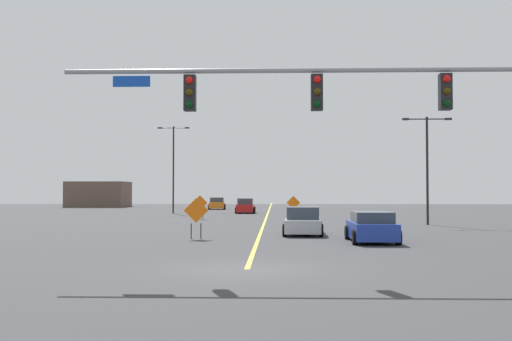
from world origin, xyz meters
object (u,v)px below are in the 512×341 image
at_px(street_lamp_far_right, 427,160).
at_px(car_blue_far, 372,227).
at_px(car_orange_distant, 217,204).
at_px(car_silver_mid, 303,222).
at_px(street_lamp_near_right, 173,163).
at_px(construction_sign_right_shoulder, 293,204).
at_px(construction_sign_left_lane, 196,213).
at_px(traffic_signal_assembly, 379,103).
at_px(car_red_passing, 246,206).
at_px(construction_sign_right_lane, 200,204).

height_order(street_lamp_far_right, car_blue_far, street_lamp_far_right).
bearing_deg(car_orange_distant, street_lamp_far_right, -63.74).
bearing_deg(car_silver_mid, car_orange_distant, 100.99).
xyz_separation_m(street_lamp_far_right, car_blue_far, (-5.94, -14.38, -3.69)).
height_order(street_lamp_near_right, construction_sign_right_shoulder, street_lamp_near_right).
distance_m(street_lamp_far_right, construction_sign_left_lane, 19.14).
xyz_separation_m(street_lamp_far_right, construction_sign_right_shoulder, (-8.59, 14.17, -3.20)).
height_order(traffic_signal_assembly, car_silver_mid, traffic_signal_assembly).
bearing_deg(construction_sign_right_shoulder, construction_sign_left_lane, -101.23).
bearing_deg(car_red_passing, street_lamp_near_right, -171.23).
bearing_deg(street_lamp_far_right, traffic_signal_assembly, -106.58).
relative_size(traffic_signal_assembly, construction_sign_left_lane, 7.70).
relative_size(construction_sign_right_lane, car_red_passing, 0.42).
relative_size(street_lamp_far_right, construction_sign_left_lane, 3.76).
relative_size(car_orange_distant, car_blue_far, 0.96).
height_order(construction_sign_left_lane, car_red_passing, construction_sign_left_lane).
bearing_deg(car_silver_mid, traffic_signal_assembly, -83.72).
distance_m(construction_sign_left_lane, construction_sign_right_lane, 20.77).
bearing_deg(construction_sign_right_lane, street_lamp_near_right, 108.38).
bearing_deg(street_lamp_near_right, car_orange_distant, 78.08).
xyz_separation_m(street_lamp_near_right, car_red_passing, (7.31, 1.13, -4.45)).
bearing_deg(traffic_signal_assembly, car_red_passing, 97.57).
bearing_deg(car_silver_mid, construction_sign_right_shoulder, 89.59).
xyz_separation_m(car_red_passing, car_silver_mid, (4.55, -31.73, -0.05)).
distance_m(traffic_signal_assembly, street_lamp_near_right, 46.98).
distance_m(traffic_signal_assembly, car_red_passing, 46.73).
bearing_deg(construction_sign_left_lane, car_blue_far, -11.54).
xyz_separation_m(street_lamp_near_right, car_blue_far, (14.67, -35.31, -4.52)).
xyz_separation_m(traffic_signal_assembly, car_orange_distant, (-10.36, 59.62, -4.10)).
bearing_deg(construction_sign_left_lane, street_lamp_far_right, 42.46).
bearing_deg(car_silver_mid, construction_sign_left_lane, -149.31).
relative_size(construction_sign_left_lane, car_orange_distant, 0.47).
bearing_deg(traffic_signal_assembly, car_blue_far, 82.77).
xyz_separation_m(traffic_signal_assembly, construction_sign_right_shoulder, (-1.42, 38.25, -3.66)).
bearing_deg(car_blue_far, car_silver_mid, 120.93).
height_order(construction_sign_right_shoulder, construction_sign_right_lane, construction_sign_right_lane).
bearing_deg(traffic_signal_assembly, construction_sign_left_lane, 120.81).
relative_size(street_lamp_far_right, car_red_passing, 1.60).
height_order(street_lamp_near_right, car_red_passing, street_lamp_near_right).
distance_m(car_red_passing, car_silver_mid, 32.06).
bearing_deg(construction_sign_right_lane, street_lamp_far_right, -25.86).
xyz_separation_m(construction_sign_right_shoulder, car_red_passing, (-4.72, 7.89, -0.42)).
distance_m(car_red_passing, car_orange_distant, 14.12).
bearing_deg(construction_sign_left_lane, car_red_passing, 88.97).
bearing_deg(car_blue_far, construction_sign_right_shoulder, 95.30).
xyz_separation_m(car_red_passing, car_blue_far, (7.37, -36.44, -0.07)).
relative_size(car_red_passing, car_blue_far, 1.05).
xyz_separation_m(car_orange_distant, car_blue_far, (11.59, -49.91, -0.04)).
relative_size(car_blue_far, car_silver_mid, 0.92).
distance_m(street_lamp_far_right, car_orange_distant, 39.79).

